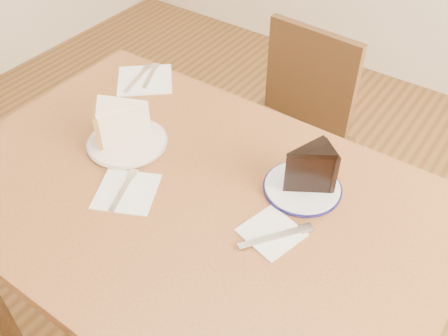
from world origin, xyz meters
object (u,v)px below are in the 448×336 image
chocolate_cake (306,171)px  plate_navy (302,188)px  table (190,221)px  carrot_cake (126,122)px  chair_far (286,137)px  plate_cream (127,142)px

chocolate_cake → plate_navy: bearing=5.7°
table → carrot_cake: bearing=165.9°
plate_navy → table: bearing=-142.0°
carrot_cake → chair_far: bearing=120.9°
plate_cream → chair_far: bearing=74.6°
plate_cream → carrot_cake: size_ratio=1.59×
carrot_cake → chocolate_cake: bearing=59.6°
table → chocolate_cake: size_ratio=11.42×
plate_navy → carrot_cake: (-0.46, -0.10, 0.05)m
chair_far → plate_navy: size_ratio=4.64×
plate_navy → chair_far: bearing=121.6°
table → chair_far: (-0.08, 0.64, -0.19)m
chair_far → plate_navy: 0.63m
carrot_cake → chocolate_cake: chocolate_cake is taller
plate_navy → chocolate_cake: (0.00, -0.00, 0.06)m
table → plate_cream: plate_cream is taller
plate_cream → chocolate_cake: chocolate_cake is taller
table → carrot_cake: carrot_cake is taller
chocolate_cake → carrot_cake: bearing=50.8°
plate_cream → chocolate_cake: 0.48m
chair_far → plate_navy: bearing=125.3°
chair_far → plate_cream: (-0.16, -0.59, 0.30)m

